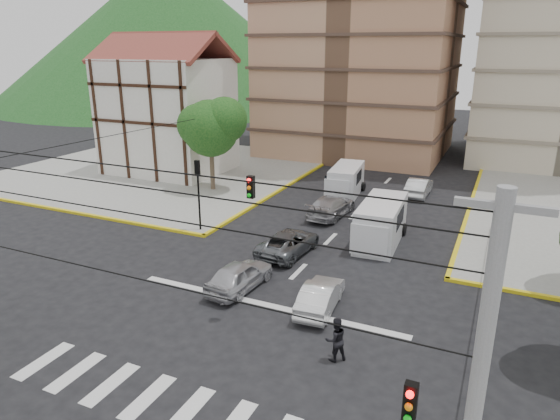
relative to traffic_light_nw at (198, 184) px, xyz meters
The scene contains 19 objects.
ground 11.46m from the traffic_light_nw, 45.00° to the right, with size 160.00×160.00×0.00m, color black.
sidewalk_nw 17.52m from the traffic_light_nw, 135.00° to the left, with size 26.00×26.00×0.15m, color gray.
crosswalk_stripes 16.15m from the traffic_light_nw, 60.52° to the right, with size 12.00×2.40×0.01m, color silver.
stop_line 10.68m from the traffic_light_nw, 40.24° to the right, with size 13.00×0.40×0.01m, color silver.
tudor_building 16.70m from the traffic_light_nw, 132.55° to the left, with size 10.80×8.05×12.23m.
distant_hill 78.84m from the traffic_light_nw, 127.19° to the left, with size 70.00×70.00×28.00m, color #1A4C19.
park_fence 17.40m from the traffic_light_nw, 11.11° to the right, with size 0.10×22.50×1.66m, color black, non-canonical shape.
tree_tudor 9.42m from the traffic_light_nw, 116.53° to the left, with size 5.39×4.40×7.43m.
traffic_light_nw is the anchor object (origin of this frame).
traffic_light_hanging 12.86m from the traffic_light_nw, 51.58° to the right, with size 18.00×9.12×0.92m.
van_right_lane 11.11m from the traffic_light_nw, 14.05° to the left, with size 2.43×5.63×2.49m.
van_left_lane 12.93m from the traffic_light_nw, 63.17° to the left, with size 2.51×5.23×2.27m.
car_silver_front_left 8.62m from the traffic_light_nw, 43.73° to the right, with size 1.66×4.12×1.40m, color #BABABF.
car_white_front_right 12.01m from the traffic_light_nw, 30.28° to the right, with size 1.35×3.88×1.28m, color white.
car_grey_mid_left 6.89m from the traffic_light_nw, ahead, with size 2.15×4.65×1.29m, color #5B5E63.
car_silver_rear_left 9.26m from the traffic_light_nw, 44.22° to the left, with size 2.01×4.93×1.43m, color #A4A4A8.
car_darkgrey_mid_right 12.53m from the traffic_light_nw, 42.59° to the left, with size 1.54×3.82×1.30m, color #28282A.
car_white_rear_right 17.72m from the traffic_light_nw, 51.30° to the left, with size 1.49×4.28×1.41m, color silver.
pedestrian_crosswalk 15.27m from the traffic_light_nw, 37.65° to the right, with size 0.83×0.65×1.72m, color black.
Camera 1 is at (8.91, -16.64, 11.08)m, focal length 32.00 mm.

